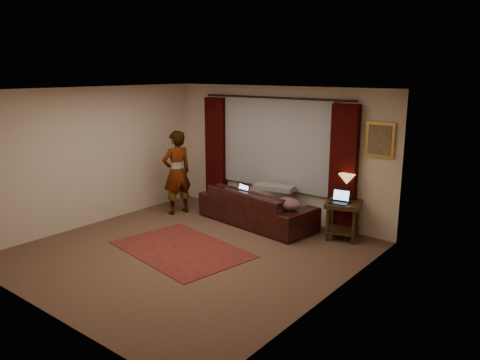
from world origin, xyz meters
name	(u,v)px	position (x,y,z in m)	size (l,w,h in m)	color
floor	(190,252)	(0.00, 0.00, -0.01)	(5.00, 5.00, 0.01)	brown
ceiling	(185,90)	(0.00, 0.00, 2.60)	(5.00, 5.00, 0.02)	silver
wall_back	(277,153)	(0.00, 2.50, 1.30)	(5.00, 0.02, 2.60)	beige
wall_front	(36,211)	(0.00, -2.50, 1.30)	(5.00, 0.02, 2.60)	beige
wall_left	(93,156)	(-2.50, 0.00, 1.30)	(0.02, 5.00, 2.60)	beige
wall_right	(331,201)	(2.50, 0.00, 1.30)	(0.02, 5.00, 2.60)	beige
sheer_curtain	(275,143)	(0.00, 2.44, 1.50)	(2.50, 0.05, 1.80)	#9F9EA6
drape_left	(216,152)	(-1.50, 2.39, 1.18)	(0.50, 0.14, 2.30)	black
drape_right	(343,169)	(1.50, 2.39, 1.18)	(0.50, 0.14, 2.30)	black
curtain_rod	(274,98)	(0.00, 2.39, 2.38)	(0.04, 0.04, 3.40)	black
picture_frame	(380,140)	(2.10, 2.47, 1.75)	(0.50, 0.04, 0.60)	gold
sofa	(257,200)	(-0.01, 1.85, 0.48)	(2.37, 1.03, 0.96)	black
throw_blanket	(275,174)	(0.21, 2.12, 0.96)	(0.78, 0.31, 0.09)	gray
clothing_pile	(288,204)	(0.82, 1.66, 0.58)	(0.48, 0.37, 0.21)	brown
laptop_sofa	(238,191)	(-0.37, 1.74, 0.60)	(0.34, 0.38, 0.25)	black
area_rug	(181,249)	(-0.18, -0.01, 0.01)	(2.22, 1.48, 0.01)	maroon
end_table	(343,220)	(1.66, 2.12, 0.33)	(0.58, 0.58, 0.67)	black
tiffany_lamp	(346,187)	(1.64, 2.24, 0.90)	(0.29, 0.29, 0.47)	olive
laptop_table	(339,197)	(1.64, 2.00, 0.78)	(0.31, 0.34, 0.22)	black
person	(177,173)	(-1.69, 1.39, 0.86)	(0.50, 0.50, 1.72)	gray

